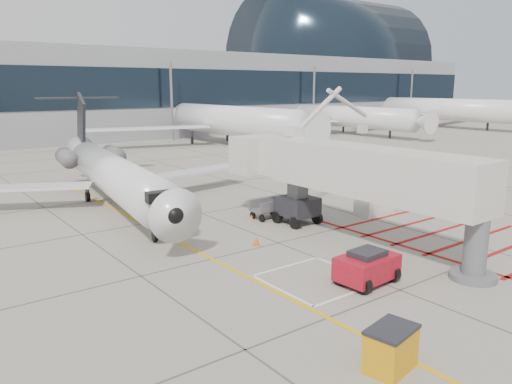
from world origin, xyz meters
TOP-DOWN VIEW (x-y plane):
  - ground_plane at (0.00, 0.00)m, footprint 260.00×260.00m
  - regional_jet at (-4.24, 14.99)m, footprint 27.01×32.06m
  - jet_bridge at (3.53, 0.83)m, footprint 8.46×17.60m
  - pushback_tug at (-0.53, -2.62)m, footprint 2.79×1.84m
  - spill_bin at (-5.17, -7.53)m, footprint 1.74×1.32m
  - baggage_cart at (2.71, 8.39)m, footprint 2.03×1.30m
  - ground_power_unit at (9.02, 4.91)m, footprint 2.53×1.60m
  - cone_nose at (-1.16, 4.42)m, footprint 0.35×0.35m
  - cone_side at (1.94, 8.93)m, footprint 0.34×0.34m
  - terminal_building at (10.00, 70.00)m, footprint 180.00×28.00m
  - terminal_glass_band at (10.00, 55.95)m, footprint 180.00×0.10m
  - terminal_dome at (70.00, 70.00)m, footprint 40.00×28.00m
  - bg_aircraft_c at (23.16, 46.00)m, footprint 37.44×41.60m
  - bg_aircraft_d at (49.03, 46.00)m, footprint 32.64×36.26m
  - bg_aircraft_e at (75.16, 46.00)m, footprint 38.89×43.21m

SIDE VIEW (x-z plane):
  - ground_plane at x=0.00m, z-range 0.00..0.00m
  - cone_side at x=1.94m, z-range 0.00..0.47m
  - cone_nose at x=-1.16m, z-range 0.00..0.48m
  - baggage_cart at x=2.71m, z-range 0.00..1.28m
  - spill_bin at x=-5.17m, z-range 0.00..1.37m
  - pushback_tug at x=-0.53m, z-range 0.00..1.57m
  - ground_power_unit at x=9.02m, z-range 0.00..1.92m
  - jet_bridge at x=3.53m, z-range 0.00..7.01m
  - regional_jet at x=-4.24m, z-range 0.00..7.60m
  - bg_aircraft_d at x=49.03m, z-range 0.00..10.88m
  - bg_aircraft_c at x=23.16m, z-range 0.00..12.48m
  - bg_aircraft_e at x=75.16m, z-range 0.00..12.96m
  - terminal_building at x=10.00m, z-range 0.00..14.00m
  - terminal_glass_band at x=10.00m, z-range 5.00..11.00m
  - terminal_dome at x=70.00m, z-range 0.00..28.00m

